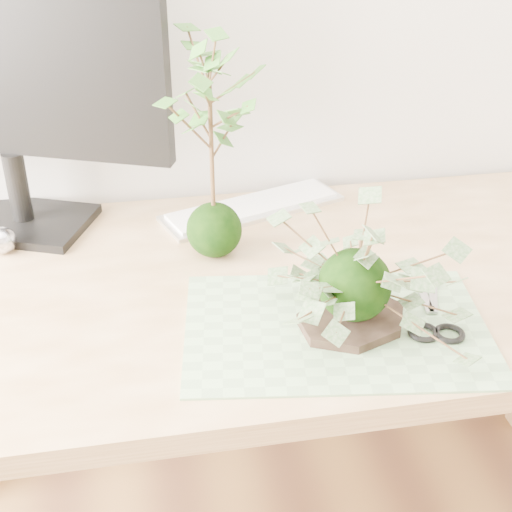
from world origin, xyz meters
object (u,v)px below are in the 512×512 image
Objects in this scene: keyboard at (253,207)px; ivy_kokedama at (357,255)px; maple_kokedama at (210,98)px; desk at (287,317)px.

ivy_kokedama is at bearing -98.29° from keyboard.
maple_kokedama is at bearing -140.42° from keyboard.
desk is at bearing -105.54° from keyboard.
ivy_kokedama is 0.45m from keyboard.
desk is 0.28m from ivy_kokedama.
maple_kokedama is 1.06× the size of keyboard.
ivy_kokedama is (0.06, -0.16, 0.22)m from desk.
desk is 0.28m from keyboard.
maple_kokedama is (-0.12, 0.10, 0.38)m from desk.
keyboard is at bearing 100.91° from ivy_kokedama.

